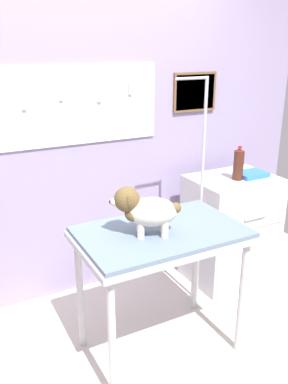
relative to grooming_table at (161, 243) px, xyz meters
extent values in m
cube|color=#9286AC|center=(-0.14, 0.95, 0.38)|extent=(4.00, 0.06, 2.30)
cube|color=white|center=(-0.30, 0.91, 0.72)|extent=(1.48, 0.02, 0.55)
cylinder|color=gray|center=(-0.55, 0.90, 0.86)|extent=(0.01, 0.02, 0.01)
cube|color=silver|center=(-0.55, 0.89, 0.78)|extent=(0.03, 0.01, 0.13)
cylinder|color=gray|center=(-0.29, 0.90, 0.90)|extent=(0.01, 0.02, 0.01)
cube|color=silver|center=(-0.29, 0.89, 0.83)|extent=(0.03, 0.01, 0.13)
cylinder|color=gray|center=(-0.01, 0.90, 0.88)|extent=(0.01, 0.02, 0.01)
cube|color=silver|center=(-0.01, 0.89, 0.80)|extent=(0.03, 0.01, 0.13)
cylinder|color=gray|center=(0.24, 0.90, 0.92)|extent=(0.01, 0.02, 0.01)
cube|color=silver|center=(0.24, 0.89, 0.84)|extent=(0.03, 0.01, 0.13)
cube|color=brown|center=(0.83, 0.91, 0.76)|extent=(0.40, 0.02, 0.31)
cube|color=#A58055|center=(0.83, 0.90, 0.76)|extent=(0.36, 0.01, 0.28)
cylinder|color=#B7B7BC|center=(-0.44, -0.26, -0.37)|extent=(0.04, 0.04, 0.79)
cylinder|color=#B7B7BC|center=(0.44, -0.26, -0.37)|extent=(0.04, 0.04, 0.79)
cylinder|color=#B7B7BC|center=(-0.44, 0.26, -0.37)|extent=(0.04, 0.04, 0.79)
cylinder|color=#B7B7BC|center=(0.44, 0.26, -0.37)|extent=(0.04, 0.04, 0.79)
cube|color=#B7B7BC|center=(0.00, 0.00, 0.04)|extent=(1.01, 0.63, 0.03)
cube|color=slate|center=(0.00, 0.00, 0.08)|extent=(0.98, 0.61, 0.03)
cylinder|color=#B7B7BC|center=(0.52, 0.34, -0.76)|extent=(0.11, 0.11, 0.01)
cylinder|color=#B7B7BC|center=(0.52, 0.34, 0.08)|extent=(0.02, 0.02, 1.70)
cylinder|color=#B7B7BC|center=(0.40, 0.34, 0.93)|extent=(0.24, 0.02, 0.02)
cylinder|color=beige|center=(-0.16, -0.04, 0.14)|extent=(0.04, 0.04, 0.10)
cylinder|color=beige|center=(-0.12, 0.04, 0.14)|extent=(0.04, 0.04, 0.10)
cylinder|color=beige|center=(-0.04, -0.10, 0.14)|extent=(0.04, 0.04, 0.10)
cylinder|color=beige|center=(0.00, -0.02, 0.14)|extent=(0.04, 0.04, 0.10)
ellipsoid|color=beige|center=(-0.08, -0.03, 0.23)|extent=(0.34, 0.29, 0.17)
ellipsoid|color=brown|center=(-0.18, 0.01, 0.22)|extent=(0.15, 0.16, 0.09)
sphere|color=brown|center=(-0.21, 0.03, 0.31)|extent=(0.15, 0.15, 0.15)
ellipsoid|color=beige|center=(-0.27, 0.06, 0.30)|extent=(0.08, 0.08, 0.05)
sphere|color=black|center=(-0.29, 0.07, 0.30)|extent=(0.02, 0.02, 0.02)
ellipsoid|color=brown|center=(-0.22, -0.03, 0.32)|extent=(0.05, 0.05, 0.08)
ellipsoid|color=brown|center=(-0.17, 0.08, 0.32)|extent=(0.05, 0.05, 0.08)
sphere|color=brown|center=(0.04, -0.09, 0.25)|extent=(0.06, 0.06, 0.06)
cube|color=silver|center=(0.96, 0.50, -0.32)|extent=(0.68, 0.52, 0.89)
cube|color=#BBBABA|center=(0.96, 0.24, -0.12)|extent=(0.60, 0.01, 0.18)
cylinder|color=#99999E|center=(0.96, 0.23, -0.12)|extent=(0.20, 0.02, 0.02)
cylinder|color=#472216|center=(0.95, 0.45, 0.24)|extent=(0.08, 0.08, 0.23)
cone|color=#472216|center=(0.95, 0.45, 0.37)|extent=(0.08, 0.08, 0.02)
cylinder|color=red|center=(0.95, 0.45, 0.39)|extent=(0.03, 0.03, 0.02)
cube|color=blue|center=(1.10, 0.47, 0.15)|extent=(0.24, 0.18, 0.04)
camera|label=1|loc=(-1.12, -1.91, 1.13)|focal=38.19mm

